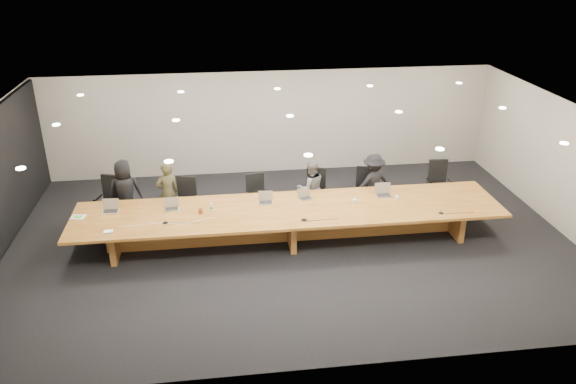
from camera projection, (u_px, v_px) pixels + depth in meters
name	position (u px, v px, depth m)	size (l,w,h in m)	color
ground	(290.00, 240.00, 12.11)	(12.00, 12.00, 0.00)	black
back_wall	(270.00, 123.00, 15.15)	(12.00, 0.02, 2.80)	silver
conference_table	(290.00, 218.00, 11.89)	(9.00, 1.80, 0.75)	brown
chair_far_left	(109.00, 202.00, 12.49)	(0.59, 0.59, 1.17)	black
chair_left	(185.00, 200.00, 12.68)	(0.54, 0.54, 1.07)	black
chair_mid_left	(258.00, 196.00, 12.95)	(0.52, 0.52, 1.03)	black
chair_mid_right	(315.00, 191.00, 13.14)	(0.55, 0.55, 1.07)	black
chair_right	(364.00, 189.00, 13.29)	(0.53, 0.53, 1.04)	black
chair_far_right	(439.00, 183.00, 13.55)	(0.56, 0.56, 1.09)	black
person_a	(125.00, 192.00, 12.53)	(0.74, 0.48, 1.52)	black
person_b	(168.00, 193.00, 12.64)	(0.52, 0.34, 1.42)	#37331E
person_c	(311.00, 188.00, 12.96)	(0.66, 0.51, 1.35)	#5C5C5F
person_d	(373.00, 183.00, 13.15)	(0.91, 0.52, 1.41)	black
laptop_a	(110.00, 206.00, 11.59)	(0.33, 0.24, 0.26)	#BBA98F
laptop_b	(171.00, 204.00, 11.70)	(0.31, 0.22, 0.24)	tan
laptop_c	(266.00, 198.00, 11.99)	(0.31, 0.23, 0.25)	tan
laptop_d	(306.00, 194.00, 12.19)	(0.29, 0.21, 0.23)	tan
laptop_e	(384.00, 190.00, 12.32)	(0.35, 0.25, 0.28)	tan
water_bottle	(212.00, 208.00, 11.62)	(0.06, 0.06, 0.19)	silver
amber_mug	(200.00, 211.00, 11.57)	(0.08, 0.08, 0.10)	brown
paper_cup_near	(354.00, 201.00, 12.01)	(0.08, 0.08, 0.10)	silver
paper_cup_far	(397.00, 198.00, 12.15)	(0.09, 0.09, 0.10)	beige
notepad	(78.00, 217.00, 11.42)	(0.27, 0.22, 0.02)	white
lime_gadget	(78.00, 216.00, 11.40)	(0.14, 0.08, 0.02)	#57D639
av_box	(108.00, 232.00, 10.84)	(0.17, 0.13, 0.03)	#B6B6BB
mic_left	(165.00, 222.00, 11.20)	(0.12, 0.12, 0.03)	black
mic_center	(304.00, 219.00, 11.31)	(0.13, 0.13, 0.03)	black
mic_right	(441.00, 213.00, 11.60)	(0.12, 0.12, 0.03)	black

